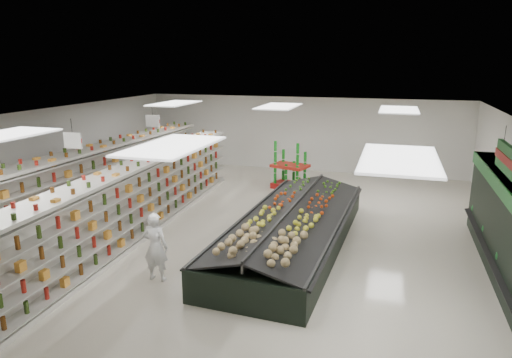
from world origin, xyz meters
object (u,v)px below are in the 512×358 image
(gondola_center, at_px, (142,199))
(soda_endcap, at_px, (290,168))
(gondola_left, at_px, (94,184))
(produce_island, at_px, (293,227))
(shopper_main, at_px, (156,247))
(shopper_background, at_px, (176,161))

(gondola_center, height_order, soda_endcap, gondola_center)
(gondola_left, bearing_deg, soda_endcap, 44.02)
(produce_island, distance_m, shopper_main, 3.70)
(soda_endcap, distance_m, shopper_background, 4.49)
(gondola_left, height_order, produce_island, gondola_left)
(gondola_center, relative_size, soda_endcap, 7.01)
(produce_island, relative_size, soda_endcap, 4.48)
(soda_endcap, height_order, shopper_main, soda_endcap)
(shopper_main, bearing_deg, shopper_background, -67.39)
(shopper_main, bearing_deg, produce_island, -131.91)
(produce_island, bearing_deg, gondola_center, -177.91)
(gondola_center, height_order, shopper_main, gondola_center)
(produce_island, height_order, soda_endcap, soda_endcap)
(gondola_left, relative_size, shopper_main, 7.82)
(gondola_center, xyz_separation_m, soda_endcap, (3.00, 5.54, -0.12))
(produce_island, height_order, shopper_background, shopper_background)
(shopper_main, distance_m, shopper_background, 8.35)
(soda_endcap, xyz_separation_m, shopper_main, (-1.14, -8.17, -0.03))
(soda_endcap, bearing_deg, gondola_left, -138.33)
(produce_island, relative_size, shopper_background, 4.26)
(gondola_left, relative_size, soda_endcap, 7.34)
(soda_endcap, bearing_deg, produce_island, -76.54)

